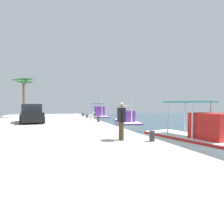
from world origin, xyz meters
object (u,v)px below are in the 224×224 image
(mooring_bollard_fourth, at_px, (152,136))
(palm_tree, at_px, (24,84))
(fishing_boat_third, at_px, (199,140))
(mooring_bollard_second, at_px, (87,116))
(fisherman_standing, at_px, (121,119))
(parked_car, at_px, (31,114))
(mooring_bollard_third, at_px, (98,119))
(pelican, at_px, (91,116))
(fishing_boat_nearest, at_px, (99,117))
(fishing_boat_second, at_px, (127,122))
(mooring_bollard_nearest, at_px, (83,115))

(mooring_bollard_fourth, xyz_separation_m, palm_tree, (-18.11, -6.74, 3.66))
(fishing_boat_third, bearing_deg, mooring_bollard_second, -169.65)
(fisherman_standing, height_order, parked_car, fisherman_standing)
(mooring_bollard_third, bearing_deg, fisherman_standing, -7.61)
(mooring_bollard_second, bearing_deg, pelican, -4.02)
(parked_car, height_order, palm_tree, palm_tree)
(fishing_boat_nearest, relative_size, mooring_bollard_third, 9.40)
(fishing_boat_third, relative_size, mooring_bollard_fourth, 13.36)
(fishing_boat_third, height_order, mooring_bollard_third, fishing_boat_third)
(fishing_boat_second, height_order, mooring_bollard_fourth, fishing_boat_second)
(mooring_bollard_third, bearing_deg, mooring_bollard_nearest, 180.00)
(mooring_bollard_second, xyz_separation_m, mooring_bollard_fourth, (14.52, 0.00, 0.05))
(fishing_boat_nearest, xyz_separation_m, mooring_bollard_fourth, (18.37, -2.31, 0.36))
(pelican, height_order, palm_tree, palm_tree)
(mooring_bollard_second, xyz_separation_m, mooring_bollard_third, (5.20, 0.00, 0.07))
(pelican, bearing_deg, mooring_bollard_third, 6.36)
(parked_car, bearing_deg, palm_tree, -170.39)
(mooring_bollard_second, relative_size, mooring_bollard_fourth, 0.79)
(parked_car, relative_size, mooring_bollard_second, 12.11)
(palm_tree, bearing_deg, fisherman_standing, 17.76)
(pelican, relative_size, mooring_bollard_fourth, 1.94)
(parked_car, relative_size, mooring_bollard_nearest, 10.26)
(mooring_bollard_third, bearing_deg, pelican, -173.64)
(fishing_boat_second, height_order, pelican, fishing_boat_second)
(fishing_boat_second, relative_size, fisherman_standing, 3.45)
(parked_car, bearing_deg, fisherman_standing, 23.27)
(pelican, bearing_deg, parked_car, -84.01)
(pelican, bearing_deg, mooring_bollard_nearest, 177.79)
(palm_tree, bearing_deg, fishing_boat_third, 27.57)
(fisherman_standing, bearing_deg, mooring_bollard_third, 172.39)
(fisherman_standing, bearing_deg, mooring_bollard_nearest, 175.99)
(mooring_bollard_second, bearing_deg, fishing_boat_second, 38.85)
(parked_car, bearing_deg, mooring_bollard_fourth, 27.03)
(fishing_boat_third, distance_m, parked_car, 13.37)
(fishing_boat_second, relative_size, mooring_bollard_fourth, 12.94)
(parked_car, distance_m, mooring_bollard_third, 5.71)
(palm_tree, bearing_deg, fishing_boat_nearest, 91.65)
(fishing_boat_second, bearing_deg, parked_car, -91.26)
(fishing_boat_third, height_order, mooring_bollard_second, fishing_boat_third)
(palm_tree, bearing_deg, mooring_bollard_third, 37.48)
(fishing_boat_nearest, bearing_deg, fishing_boat_second, 6.29)
(parked_car, xyz_separation_m, mooring_bollard_second, (-3.74, 5.50, -0.54))
(mooring_bollard_nearest, xyz_separation_m, mooring_bollard_fourth, (17.13, 0.00, 0.02))
(fishing_boat_nearest, relative_size, pelican, 5.45)
(fishing_boat_second, bearing_deg, palm_tree, -127.21)
(fisherman_standing, bearing_deg, fishing_boat_second, 156.43)
(fishing_boat_nearest, height_order, mooring_bollard_third, fishing_boat_nearest)
(pelican, relative_size, palm_tree, 0.19)
(pelican, xyz_separation_m, mooring_bollard_third, (2.01, 0.22, -0.15))
(fishing_boat_second, height_order, mooring_bollard_nearest, fishing_boat_second)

